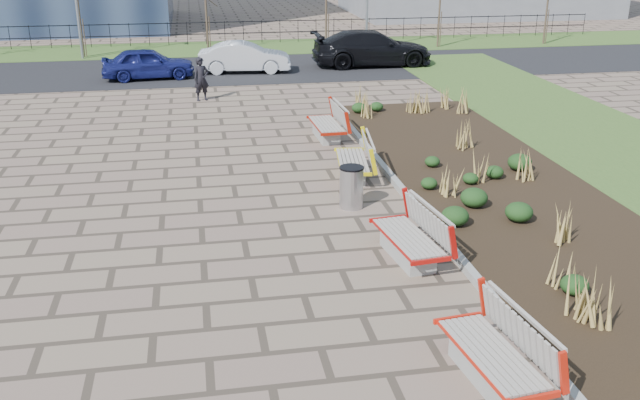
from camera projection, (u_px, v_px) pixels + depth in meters
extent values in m
plane|color=#6F5D4C|center=(260.00, 325.00, 11.33)|extent=(120.00, 120.00, 0.00)
cube|color=black|center=(502.00, 191.00, 16.93)|extent=(4.50, 18.00, 0.10)
cube|color=gray|center=(407.00, 196.00, 16.54)|extent=(0.16, 18.00, 0.15)
cube|color=#33511E|center=(208.00, 49.00, 37.07)|extent=(80.00, 5.00, 0.04)
cube|color=black|center=(212.00, 70.00, 31.55)|extent=(80.00, 7.00, 0.02)
cylinder|color=#B2B2B7|center=(351.00, 188.00, 15.93)|extent=(0.53, 0.53, 0.94)
imported|color=black|center=(201.00, 79.00, 25.80)|extent=(0.66, 0.53, 1.57)
imported|color=navy|center=(148.00, 63.00, 29.52)|extent=(3.86, 1.82, 1.28)
imported|color=silver|center=(245.00, 57.00, 30.85)|extent=(4.06, 1.77, 1.30)
imported|color=black|center=(372.00, 48.00, 32.31)|extent=(5.44, 2.24, 1.58)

